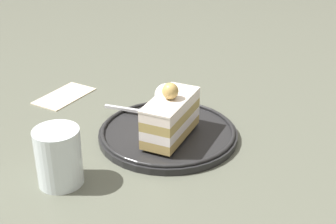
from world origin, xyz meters
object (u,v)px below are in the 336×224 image
(cake_slice, at_px, (169,115))
(fork, at_px, (134,110))
(dessert_plate, at_px, (168,133))
(drink_glass_near, at_px, (59,160))
(folded_napkin, at_px, (64,96))
(whipped_cream_dollop, at_px, (166,95))

(cake_slice, xyz_separation_m, fork, (0.10, -0.03, -0.03))
(fork, bearing_deg, dessert_plate, 169.54)
(dessert_plate, relative_size, cake_slice, 1.79)
(cake_slice, xyz_separation_m, drink_glass_near, (0.06, 0.17, -0.01))
(fork, xyz_separation_m, folded_napkin, (0.17, 0.00, -0.02))
(drink_glass_near, distance_m, folded_napkin, 0.29)
(drink_glass_near, relative_size, folded_napkin, 0.70)
(cake_slice, relative_size, fork, 1.23)
(cake_slice, distance_m, drink_glass_near, 0.18)
(dessert_plate, xyz_separation_m, whipped_cream_dollop, (0.05, -0.07, 0.03))
(fork, relative_size, folded_napkin, 0.88)
(dessert_plate, bearing_deg, folded_napkin, -2.65)
(whipped_cream_dollop, bearing_deg, fork, 58.18)
(folded_napkin, bearing_deg, cake_slice, 174.21)
(cake_slice, height_order, fork, cake_slice)
(cake_slice, bearing_deg, drink_glass_near, 71.08)
(dessert_plate, distance_m, cake_slice, 0.05)
(drink_glass_near, height_order, folded_napkin, drink_glass_near)
(cake_slice, xyz_separation_m, folded_napkin, (0.27, -0.03, -0.05))
(dessert_plate, bearing_deg, fork, -10.46)
(whipped_cream_dollop, distance_m, fork, 0.06)
(folded_napkin, bearing_deg, fork, -178.87)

